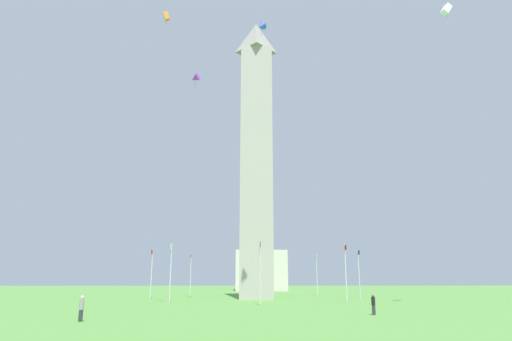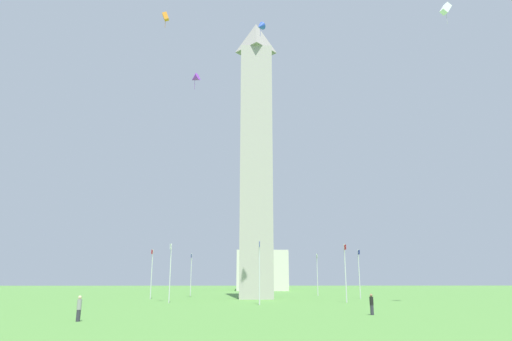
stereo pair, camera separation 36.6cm
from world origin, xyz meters
name	(u,v)px [view 1 (the left image)]	position (x,y,z in m)	size (l,w,h in m)	color
ground_plane	(256,299)	(0.00, 0.00, 0.00)	(260.00, 260.00, 0.00)	#548C3D
obelisk_monument	(256,151)	(0.00, 0.00, 23.25)	(5.12, 5.12, 46.51)	#A8A399
flagpole_n	(260,269)	(15.93, 0.00, 4.06)	(1.12, 0.14, 7.36)	silver
flagpole_ne	(346,270)	(11.28, 11.22, 4.06)	(1.12, 0.14, 7.36)	silver
flagpole_e	(359,271)	(0.06, 15.86, 4.06)	(1.12, 0.14, 7.36)	silver
flagpole_se	(317,272)	(-11.15, 11.22, 4.06)	(1.12, 0.14, 7.36)	silver
flagpole_s	(253,273)	(-15.80, 0.00, 4.06)	(1.12, 0.14, 7.36)	silver
flagpole_sw	(191,272)	(-11.15, -11.22, 4.06)	(1.12, 0.14, 7.36)	silver
flagpole_w	(152,271)	(0.06, -15.86, 4.06)	(1.12, 0.14, 7.36)	silver
flagpole_nw	(171,270)	(11.28, -11.22, 4.06)	(1.12, 0.14, 7.36)	silver
person_black_shirt	(373,304)	(30.53, 8.96, 0.85)	(0.32, 0.32, 1.71)	#2D2D38
person_gray_shirt	(81,309)	(35.70, -13.57, 0.88)	(0.32, 0.32, 1.77)	#2D2D38
kite_purple_delta	(195,78)	(8.00, -9.39, 32.14)	(1.77, 1.91, 2.57)	purple
kite_orange_box	(167,16)	(23.08, -11.17, 32.71)	(0.59, 0.85, 1.95)	orange
kite_blue_delta	(261,26)	(19.27, 0.05, 33.98)	(1.58, 1.61, 2.03)	blue
kite_white_box	(446,9)	(23.76, 21.76, 33.86)	(1.01, 1.43, 2.72)	white
distant_building	(260,271)	(-53.44, 2.73, 4.98)	(22.96, 12.91, 9.96)	beige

